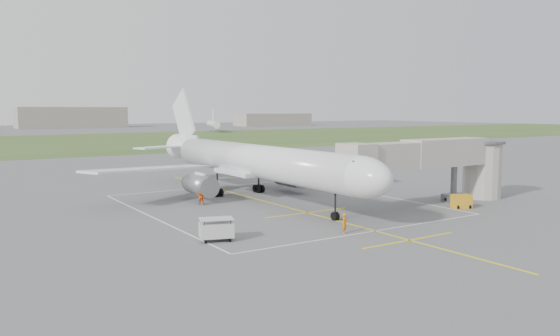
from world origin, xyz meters
TOP-DOWN VIEW (x-y plane):
  - ground at (0.00, 0.00)m, footprint 700.00×700.00m
  - grass_strip at (0.00, 130.00)m, footprint 700.00×120.00m
  - apron_markings at (0.00, -5.82)m, footprint 28.20×60.00m
  - airliner at (-0.00, 0.75)m, footprint 38.93×46.75m
  - jet_bridge at (15.72, -13.50)m, footprint 23.40×5.00m
  - gpu_unit at (15.33, -16.76)m, footprint 2.27×1.95m
  - baggage_cart at (-13.07, -15.76)m, footprint 2.99×2.30m
  - ramp_worker_nose at (-2.79, -19.26)m, footprint 0.75×0.67m
  - ramp_worker_wing at (-6.99, 0.34)m, footprint 1.13×1.10m
  - distant_aircraft at (-6.74, 177.06)m, footprint 198.38×39.80m

SIDE VIEW (x-z plane):
  - ground at x=0.00m, z-range 0.00..0.00m
  - apron_markings at x=0.00m, z-range 0.00..0.01m
  - grass_strip at x=0.00m, z-range 0.00..0.02m
  - gpu_unit at x=15.33m, z-range -0.01..1.44m
  - ramp_worker_nose at x=-2.79m, z-range 0.00..1.72m
  - ramp_worker_wing at x=-6.99m, z-range 0.00..1.83m
  - baggage_cart at x=-13.07m, z-range 0.02..1.86m
  - distant_aircraft at x=-6.74m, z-range -0.84..8.01m
  - airliner at x=0.00m, z-range -2.37..11.15m
  - jet_bridge at x=15.72m, z-range 1.14..8.34m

